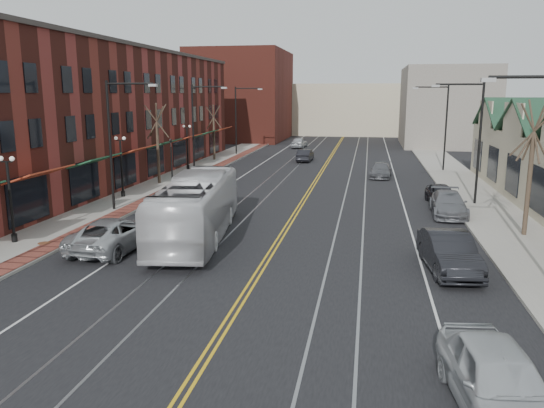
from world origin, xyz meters
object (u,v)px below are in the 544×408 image
at_px(parked_suv, 115,234).
at_px(parked_car_c, 448,204).
at_px(parked_car_b, 449,252).
at_px(parked_car_d, 441,194).
at_px(parked_car_a, 498,380).
at_px(transit_bus, 197,208).

distance_m(parked_suv, parked_car_c, 19.79).
distance_m(parked_car_b, parked_car_d, 14.40).
bearing_deg(parked_car_c, parked_suv, -146.53).
bearing_deg(parked_suv, parked_car_a, 147.05).
bearing_deg(parked_car_d, parked_car_a, -99.86).
bearing_deg(parked_car_c, transit_bus, -148.12).
relative_size(transit_bus, parked_car_b, 2.33).
xyz_separation_m(parked_suv, parked_car_a, (15.00, -10.84, 0.06)).
xyz_separation_m(parked_car_a, parked_car_b, (0.33, 10.40, -0.01)).
relative_size(transit_bus, parked_car_c, 2.33).
height_order(parked_suv, parked_car_c, parked_suv).
height_order(parked_car_c, parked_car_d, parked_car_c).
height_order(parked_suv, parked_car_a, parked_car_a).
bearing_deg(transit_bus, parked_suv, 30.71).
relative_size(parked_car_a, parked_car_b, 0.98).
relative_size(parked_car_a, parked_car_c, 0.98).
relative_size(parked_suv, parked_car_a, 1.14).
relative_size(parked_car_a, parked_car_d, 1.22).
bearing_deg(parked_car_a, transit_bus, 124.25).
relative_size(transit_bus, parked_suv, 2.08).
bearing_deg(parked_suv, parked_car_c, -145.21).
bearing_deg(parked_car_a, parked_suv, 137.28).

